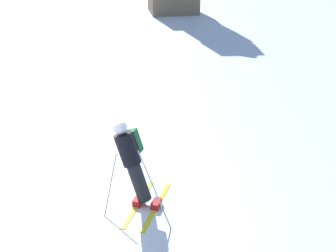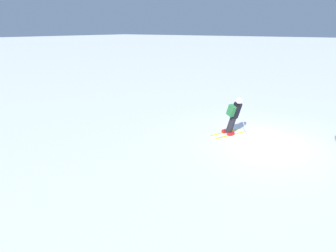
# 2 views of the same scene
# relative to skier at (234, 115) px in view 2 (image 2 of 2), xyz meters

# --- Properties ---
(ground_plane) EXTENTS (300.00, 300.00, 0.00)m
(ground_plane) POSITION_rel_skier_xyz_m (-1.23, -0.15, -0.94)
(ground_plane) COLOR white
(skier) EXTENTS (1.38, 1.67, 1.73)m
(skier) POSITION_rel_skier_xyz_m (0.00, 0.00, 0.00)
(skier) COLOR yellow
(skier) RESTS_ON ground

